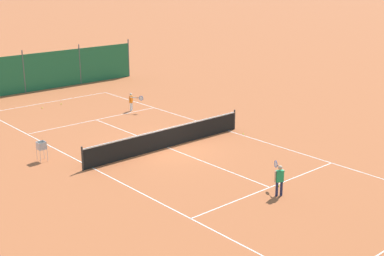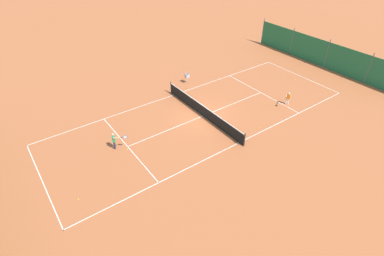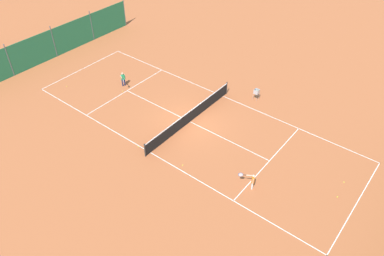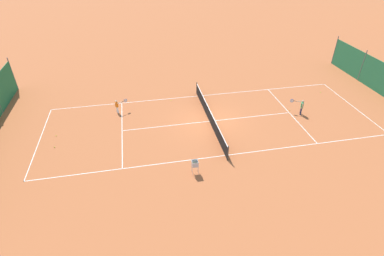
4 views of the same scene
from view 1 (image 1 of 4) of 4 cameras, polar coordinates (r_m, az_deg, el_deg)
ground_plane at (r=25.46m, az=-2.66°, el=-2.09°), size 600.00×600.00×0.00m
court_line_markings at (r=25.46m, az=-2.66°, el=-2.08°), size 8.25×23.85×0.01m
tennis_net at (r=25.31m, az=-2.68°, el=-1.02°), size 9.18×0.08×1.06m
windscreen_fence_near at (r=38.13m, az=-17.49°, el=5.55°), size 17.28×0.08×2.90m
player_far_baseline at (r=31.94m, az=-6.43°, el=2.93°), size 0.48×0.94×1.09m
player_near_baseline at (r=20.25m, az=9.30°, el=-5.24°), size 0.77×0.89×1.22m
tennis_ball_by_net_right at (r=29.47m, az=0.08°, el=0.64°), size 0.07×0.07×0.07m
tennis_ball_by_net_left at (r=21.26m, az=9.21°, el=-6.13°), size 0.07×0.07×0.07m
tennis_ball_alley_left at (r=33.72m, az=-15.69°, el=2.08°), size 0.07×0.07×0.07m
tennis_ball_near_corner at (r=27.50m, az=5.49°, el=-0.64°), size 0.07×0.07×0.07m
tennis_ball_mid_court at (r=34.40m, az=-13.79°, el=2.51°), size 0.07×0.07×0.07m
ball_hopper at (r=24.41m, az=-15.75°, el=-1.95°), size 0.36×0.36×0.89m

